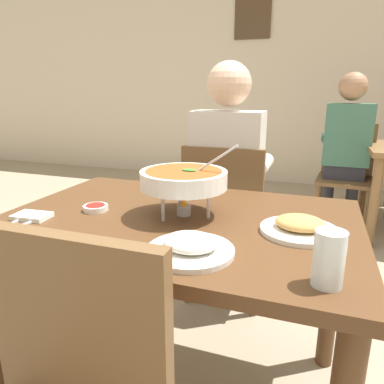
{
  "coord_description": "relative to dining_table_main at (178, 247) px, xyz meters",
  "views": [
    {
      "loc": [
        0.44,
        -1.09,
        1.17
      ],
      "look_at": [
        0.0,
        0.15,
        0.79
      ],
      "focal_mm": 33.54,
      "sensor_mm": 36.0,
      "label": 1
    }
  ],
  "objects": [
    {
      "name": "cafe_rear_partition",
      "position": [
        0.0,
        3.7,
        0.87
      ],
      "size": [
        10.0,
        0.1,
        3.0
      ],
      "primitive_type": "cube",
      "color": "beige",
      "rests_on": "ground_plane"
    },
    {
      "name": "picture_frame_hung",
      "position": [
        -0.45,
        3.64,
        1.43
      ],
      "size": [
        0.44,
        0.03,
        0.56
      ],
      "primitive_type": "cube",
      "color": "#4C3823"
    },
    {
      "name": "dining_table_main",
      "position": [
        0.0,
        0.0,
        0.0
      ],
      "size": [
        1.22,
        0.84,
        0.74
      ],
      "color": "#51331C",
      "rests_on": "ground_plane"
    },
    {
      "name": "chair_diner_main",
      "position": [
        -0.0,
        0.71,
        -0.12
      ],
      "size": [
        0.44,
        0.44,
        0.9
      ],
      "color": "brown",
      "rests_on": "ground_plane"
    },
    {
      "name": "diner_main",
      "position": [
        0.0,
        0.74,
        0.12
      ],
      "size": [
        0.4,
        0.45,
        1.31
      ],
      "color": "#2D2D38",
      "rests_on": "ground_plane"
    },
    {
      "name": "curry_bowl",
      "position": [
        0.01,
        0.03,
        0.24
      ],
      "size": [
        0.33,
        0.3,
        0.26
      ],
      "color": "silver",
      "rests_on": "dining_table_main"
    },
    {
      "name": "rice_plate",
      "position": [
        0.14,
        -0.26,
        0.13
      ],
      "size": [
        0.24,
        0.24,
        0.06
      ],
      "color": "white",
      "rests_on": "dining_table_main"
    },
    {
      "name": "appetizer_plate",
      "position": [
        0.41,
        -0.01,
        0.13
      ],
      "size": [
        0.24,
        0.24,
        0.06
      ],
      "color": "white",
      "rests_on": "dining_table_main"
    },
    {
      "name": "sauce_dish",
      "position": [
        -0.31,
        -0.04,
        0.13
      ],
      "size": [
        0.09,
        0.09,
        0.02
      ],
      "color": "white",
      "rests_on": "dining_table_main"
    },
    {
      "name": "napkin_folded",
      "position": [
        -0.47,
        -0.18,
        0.12
      ],
      "size": [
        0.13,
        0.09,
        0.02
      ],
      "primitive_type": "cube",
      "rotation": [
        0.0,
        0.0,
        0.08
      ],
      "color": "white",
      "rests_on": "dining_table_main"
    },
    {
      "name": "fork_utensil",
      "position": [
        -0.49,
        -0.23,
        0.12
      ],
      "size": [
        0.05,
        0.17,
        0.01
      ],
      "primitive_type": "cube",
      "rotation": [
        0.0,
        0.0,
        0.21
      ],
      "color": "silver",
      "rests_on": "dining_table_main"
    },
    {
      "name": "spoon_utensil",
      "position": [
        -0.44,
        -0.23,
        0.12
      ],
      "size": [
        0.02,
        0.17,
        0.01
      ],
      "primitive_type": "cube",
      "rotation": [
        0.0,
        0.0,
        -0.08
      ],
      "color": "silver",
      "rests_on": "dining_table_main"
    },
    {
      "name": "drink_glass",
      "position": [
        0.48,
        -0.31,
        0.17
      ],
      "size": [
        0.07,
        0.07,
        0.13
      ],
      "color": "silver",
      "rests_on": "dining_table_main"
    },
    {
      "name": "chair_bg_middle",
      "position": [
        0.69,
        2.2,
        -0.12
      ],
      "size": [
        0.48,
        0.48,
        0.9
      ],
      "color": "brown",
      "rests_on": "ground_plane"
    },
    {
      "name": "patron_bg_middle",
      "position": [
        0.66,
        2.15,
        0.12
      ],
      "size": [
        0.4,
        0.45,
        1.31
      ],
      "color": "#2D2D38",
      "rests_on": "ground_plane"
    }
  ]
}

